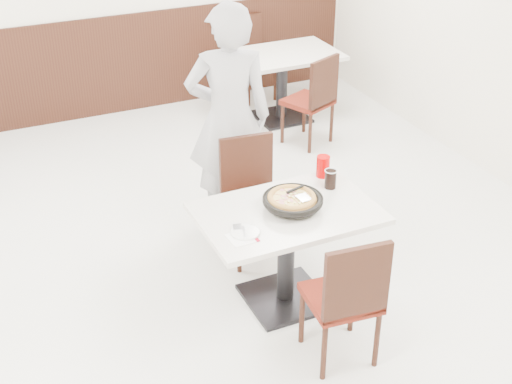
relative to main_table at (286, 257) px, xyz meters
name	(u,v)px	position (x,y,z in m)	size (l,w,h in m)	color
floor	(222,282)	(-0.34, 0.38, -0.38)	(7.00, 7.00, 0.00)	silver
wainscot_back	(100,68)	(-0.34, 3.86, 0.18)	(5.90, 0.03, 1.10)	black
main_table	(286,257)	(0.00, 0.00, 0.00)	(1.20, 0.80, 0.75)	silver
chair_near	(341,295)	(0.06, -0.64, 0.10)	(0.42, 0.42, 0.95)	black
chair_far	(254,203)	(0.04, 0.61, 0.10)	(0.42, 0.42, 0.95)	black
trivet	(299,205)	(0.09, 0.00, 0.39)	(0.11, 0.11, 0.04)	black
pizza_pan	(293,203)	(0.04, 0.01, 0.42)	(0.38, 0.38, 0.01)	black
pizza	(292,200)	(0.04, 0.02, 0.44)	(0.34, 0.34, 0.02)	#B28443
pizza_server	(303,197)	(0.10, -0.03, 0.47)	(0.08, 0.10, 0.00)	white
napkin	(242,238)	(-0.41, -0.18, 0.38)	(0.17, 0.17, 0.00)	white
side_plate	(245,232)	(-0.37, -0.14, 0.38)	(0.19, 0.19, 0.01)	white
fork	(244,232)	(-0.38, -0.15, 0.39)	(0.01, 0.14, 0.00)	white
cola_glass	(330,179)	(0.42, 0.16, 0.44)	(0.08, 0.08, 0.13)	black
red_cup	(323,166)	(0.46, 0.33, 0.45)	(0.10, 0.10, 0.16)	#B50000
diner_person	(229,119)	(0.07, 1.17, 0.56)	(0.69, 0.45, 1.88)	#B6B5BB
bg_table_right	(282,86)	(1.42, 2.92, 0.00)	(1.20, 0.80, 0.75)	silver
bg_chair_right_near	(308,99)	(1.39, 2.26, 0.10)	(0.42, 0.42, 0.95)	black
bg_chair_right_far	(254,60)	(1.39, 3.59, 0.10)	(0.42, 0.42, 0.95)	black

